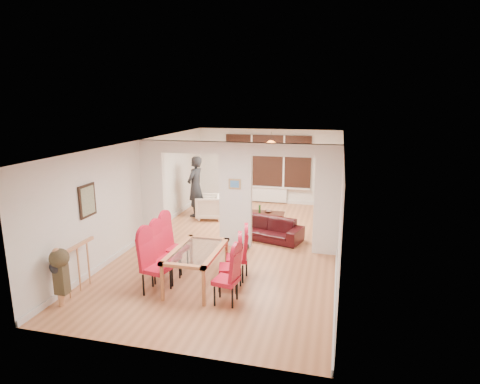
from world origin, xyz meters
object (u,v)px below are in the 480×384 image
at_px(dining_table, 197,267).
at_px(person, 195,186).
at_px(dining_chair_rb, 230,264).
at_px(bowl, 268,212).
at_px(dining_chair_rc, 237,255).
at_px(television, 322,209).
at_px(dining_chair_lb, 167,255).
at_px(dining_chair_lc, 175,245).
at_px(sofa, 266,228).
at_px(dining_chair_la, 156,264).
at_px(coffee_table, 267,216).
at_px(armchair, 209,207).
at_px(dining_chair_ra, 226,276).
at_px(bottle, 260,209).

relative_size(dining_table, person, 0.84).
height_order(dining_chair_rb, bowl, dining_chair_rb).
xyz_separation_m(dining_chair_rc, television, (1.50, 4.93, -0.27)).
xyz_separation_m(dining_chair_lb, dining_chair_lc, (-0.03, 0.52, 0.01)).
bearing_deg(dining_chair_rc, sofa, 72.85).
height_order(dining_chair_la, coffee_table, dining_chair_la).
bearing_deg(dining_chair_la, armchair, 107.25).
xyz_separation_m(dining_table, dining_chair_la, (-0.63, -0.47, 0.20)).
bearing_deg(dining_chair_rc, armchair, 101.33).
xyz_separation_m(dining_table, dining_chair_lc, (-0.67, 0.53, 0.21)).
height_order(dining_chair_lb, dining_chair_lc, dining_chair_lc).
distance_m(dining_chair_lb, person, 4.72).
relative_size(dining_chair_ra, coffee_table, 0.98).
bearing_deg(bottle, dining_chair_ra, -85.56).
xyz_separation_m(dining_chair_lc, bottle, (1.03, 4.01, -0.21)).
relative_size(dining_chair_lc, dining_chair_rb, 1.12).
height_order(dining_chair_rc, sofa, dining_chair_rc).
height_order(dining_chair_rc, armchair, dining_chair_rc).
distance_m(person, bowl, 2.40).
relative_size(dining_chair_ra, bottle, 3.82).
bearing_deg(coffee_table, sofa, -80.72).
xyz_separation_m(sofa, coffee_table, (-0.27, 1.64, -0.16)).
relative_size(sofa, armchair, 2.36).
relative_size(armchair, person, 0.43).
relative_size(sofa, television, 2.17).
xyz_separation_m(dining_chair_lb, dining_chair_rb, (1.32, -0.03, -0.05)).
distance_m(coffee_table, bowl, 0.16).
distance_m(dining_table, coffee_table, 4.70).
bearing_deg(dining_chair_rc, dining_chair_rb, -104.91).
height_order(dining_chair_rb, bottle, dining_chair_rb).
bearing_deg(dining_chair_lb, bowl, 81.54).
relative_size(dining_chair_lb, person, 0.60).
relative_size(dining_table, television, 1.80).
relative_size(dining_chair_lb, dining_chair_ra, 1.12).
xyz_separation_m(dining_chair_rb, person, (-2.38, 4.61, 0.43)).
bearing_deg(television, bottle, 123.62).
bearing_deg(dining_chair_ra, dining_chair_lc, 151.81).
distance_m(dining_chair_lb, coffee_table, 4.81).
xyz_separation_m(armchair, bottle, (1.55, 0.12, 0.00)).
relative_size(dining_table, bowl, 6.93).
bearing_deg(dining_chair_lc, bottle, 82.87).
bearing_deg(dining_chair_la, bottle, 89.53).
bearing_deg(bottle, dining_chair_rc, -85.35).
distance_m(armchair, bottle, 1.56).
bearing_deg(armchair, bottle, 82.30).
xyz_separation_m(dining_table, dining_chair_rc, (0.69, 0.47, 0.15)).
distance_m(dining_chair_lc, person, 4.21).
bearing_deg(dining_chair_lc, dining_chair_rb, -14.83).
xyz_separation_m(dining_table, coffee_table, (0.55, 4.66, -0.25)).
height_order(sofa, bowl, sofa).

